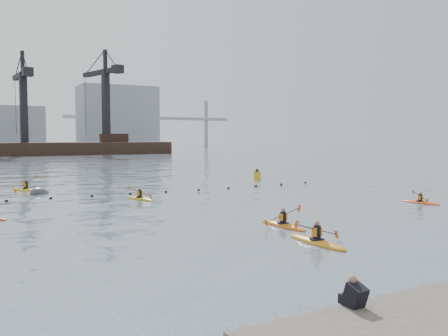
{
  "coord_description": "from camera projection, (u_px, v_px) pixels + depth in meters",
  "views": [
    {
      "loc": [
        -13.77,
        -14.08,
        4.65
      ],
      "look_at": [
        -0.38,
        9.92,
        2.8
      ],
      "focal_mm": 38.0,
      "sensor_mm": 36.0,
      "label": 1
    }
  ],
  "objects": [
    {
      "name": "ground",
      "position": [
        351.0,
        251.0,
        19.27
      ],
      "size": [
        400.0,
        400.0,
        0.0
      ],
      "primitive_type": "plane",
      "color": "#3E505A",
      "rests_on": "ground"
    },
    {
      "name": "barge_pier",
      "position": [
        24.0,
        148.0,
        114.88
      ],
      "size": [
        72.0,
        19.3,
        29.5
      ],
      "color": "black",
      "rests_on": "ground"
    },
    {
      "name": "mooring_buoy",
      "position": [
        40.0,
        193.0,
        38.48
      ],
      "size": [
        2.32,
        2.39,
        1.39
      ],
      "primitive_type": "ellipsoid",
      "rotation": [
        0.0,
        0.21,
        0.84
      ],
      "color": "#3D4042",
      "rests_on": "ground"
    },
    {
      "name": "kayaker_0",
      "position": [
        283.0,
        224.0,
        24.39
      ],
      "size": [
        2.33,
        3.46,
        1.18
      ],
      "rotation": [
        0.0,
        0.0,
        0.06
      ],
      "color": "#C66412",
      "rests_on": "ground"
    },
    {
      "name": "kayaker_1",
      "position": [
        317.0,
        241.0,
        20.52
      ],
      "size": [
        2.42,
        3.56,
        1.25
      ],
      "rotation": [
        0.0,
        0.0,
        0.02
      ],
      "color": "orange",
      "rests_on": "ground"
    },
    {
      "name": "skyline",
      "position": [
        17.0,
        122.0,
        150.67
      ],
      "size": [
        141.0,
        28.0,
        22.0
      ],
      "color": "gray",
      "rests_on": "ground"
    },
    {
      "name": "nav_buoy",
      "position": [
        257.0,
        176.0,
        50.8
      ],
      "size": [
        0.78,
        0.78,
        1.42
      ],
      "color": "gold",
      "rests_on": "ground"
    },
    {
      "name": "kayaker_3",
      "position": [
        140.0,
        198.0,
        34.79
      ],
      "size": [
        2.11,
        3.19,
        1.19
      ],
      "rotation": [
        0.0,
        0.0,
        0.32
      ],
      "color": "gold",
      "rests_on": "ground"
    },
    {
      "name": "kayaker_5",
      "position": [
        26.0,
        189.0,
        40.43
      ],
      "size": [
        2.58,
        3.29,
        1.41
      ],
      "rotation": [
        0.0,
        0.0,
        0.61
      ],
      "color": "yellow",
      "rests_on": "ground"
    },
    {
      "name": "kayaker_4",
      "position": [
        420.0,
        202.0,
        32.82
      ],
      "size": [
        1.97,
        2.89,
        1.11
      ],
      "rotation": [
        0.0,
        0.0,
        3.28
      ],
      "color": "#DF5215",
      "rests_on": "ground"
    },
    {
      "name": "float_line",
      "position": [
        148.0,
        193.0,
        38.66
      ],
      "size": [
        33.24,
        0.73,
        0.24
      ],
      "color": "black",
      "rests_on": "ground"
    }
  ]
}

